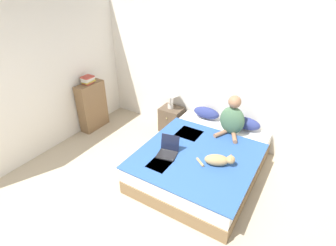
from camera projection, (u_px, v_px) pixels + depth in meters
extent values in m
cube|color=silver|center=(217.00, 74.00, 4.61)|extent=(5.70, 0.05, 2.55)
cube|color=silver|center=(55.00, 75.00, 4.55)|extent=(0.05, 4.02, 2.55)
cube|color=brown|center=(202.00, 166.00, 4.23)|extent=(1.64, 2.11, 0.22)
cube|color=silver|center=(203.00, 155.00, 4.11)|extent=(1.62, 2.08, 0.23)
cube|color=#2D569E|center=(197.00, 156.00, 3.89)|extent=(1.69, 1.69, 0.02)
cube|color=silver|center=(160.00, 164.00, 3.73)|extent=(0.29, 0.34, 0.01)
cube|color=silver|center=(189.00, 134.00, 4.42)|extent=(0.39, 0.37, 0.01)
ellipsoid|color=navy|center=(206.00, 113.00, 4.83)|extent=(0.49, 0.22, 0.21)
ellipsoid|color=navy|center=(246.00, 123.00, 4.50)|extent=(0.49, 0.22, 0.21)
ellipsoid|color=#476B4C|center=(232.00, 120.00, 4.30)|extent=(0.41, 0.23, 0.49)
sphere|color=#9E7051|center=(235.00, 102.00, 4.13)|extent=(0.21, 0.21, 0.21)
cylinder|color=#9E7051|center=(221.00, 133.00, 4.35)|extent=(0.18, 0.29, 0.07)
cylinder|color=#9E7051|center=(234.00, 137.00, 4.25)|extent=(0.18, 0.29, 0.07)
ellipsoid|color=tan|center=(217.00, 160.00, 3.66)|extent=(0.38, 0.28, 0.16)
sphere|color=tan|center=(231.00, 160.00, 3.62)|extent=(0.12, 0.12, 0.12)
cone|color=tan|center=(231.00, 156.00, 3.63)|extent=(0.06, 0.06, 0.06)
cone|color=tan|center=(231.00, 159.00, 3.57)|extent=(0.06, 0.06, 0.06)
cylinder|color=tan|center=(200.00, 162.00, 3.72)|extent=(0.17, 0.14, 0.04)
cube|color=black|center=(167.00, 155.00, 3.88)|extent=(0.33, 0.30, 0.02)
cube|color=black|center=(170.00, 142.00, 3.94)|extent=(0.29, 0.12, 0.24)
cube|color=brown|center=(171.00, 119.00, 5.29)|extent=(0.43, 0.36, 0.50)
sphere|color=tan|center=(167.00, 118.00, 5.09)|extent=(0.03, 0.03, 0.03)
cylinder|color=beige|center=(171.00, 106.00, 5.15)|extent=(0.11, 0.11, 0.08)
cylinder|color=beige|center=(171.00, 99.00, 5.08)|extent=(0.02, 0.02, 0.21)
cone|color=white|center=(171.00, 89.00, 4.97)|extent=(0.34, 0.34, 0.20)
cube|color=brown|center=(92.00, 106.00, 5.28)|extent=(0.23, 0.60, 0.97)
cube|color=#B24238|center=(88.00, 83.00, 5.02)|extent=(0.15, 0.19, 0.03)
cube|color=gold|center=(89.00, 81.00, 5.02)|extent=(0.15, 0.24, 0.03)
cube|color=beige|center=(88.00, 80.00, 5.00)|extent=(0.16, 0.25, 0.03)
cube|color=beige|center=(88.00, 78.00, 4.98)|extent=(0.18, 0.22, 0.03)
cube|color=#B24238|center=(87.00, 77.00, 4.96)|extent=(0.18, 0.21, 0.03)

